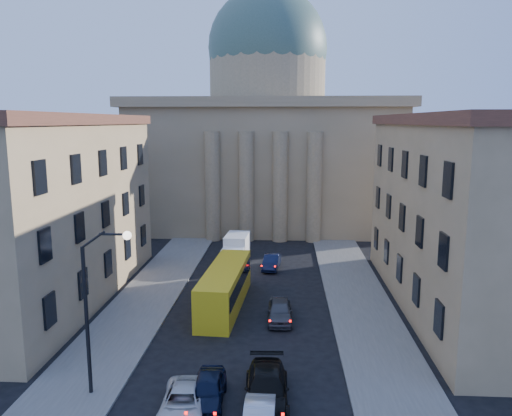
{
  "coord_description": "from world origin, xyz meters",
  "views": [
    {
      "loc": [
        2.52,
        -15.55,
        14.14
      ],
      "look_at": [
        0.62,
        17.52,
        8.38
      ],
      "focal_mm": 35.0,
      "sensor_mm": 36.0,
      "label": 1
    }
  ],
  "objects_px": {
    "street_lamp": "(96,299)",
    "city_bus": "(225,286)",
    "box_truck": "(236,252)",
    "car_left_near": "(208,390)"
  },
  "relations": [
    {
      "from": "street_lamp",
      "to": "box_truck",
      "type": "height_order",
      "value": "street_lamp"
    },
    {
      "from": "street_lamp",
      "to": "city_bus",
      "type": "xyz_separation_m",
      "value": [
        5.0,
        12.97,
        -3.62
      ]
    },
    {
      "from": "street_lamp",
      "to": "city_bus",
      "type": "distance_m",
      "value": 14.36
    },
    {
      "from": "car_left_near",
      "to": "box_truck",
      "type": "xyz_separation_m",
      "value": [
        -0.96,
        24.67,
        0.68
      ]
    },
    {
      "from": "city_bus",
      "to": "box_truck",
      "type": "relative_size",
      "value": 2.02
    },
    {
      "from": "street_lamp",
      "to": "box_truck",
      "type": "relative_size",
      "value": 1.6
    },
    {
      "from": "box_truck",
      "to": "street_lamp",
      "type": "bearing_deg",
      "value": -97.32
    },
    {
      "from": "car_left_near",
      "to": "city_bus",
      "type": "relative_size",
      "value": 0.38
    },
    {
      "from": "street_lamp",
      "to": "box_truck",
      "type": "distance_m",
      "value": 24.99
    },
    {
      "from": "street_lamp",
      "to": "car_left_near",
      "type": "distance_m",
      "value": 7.32
    }
  ]
}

